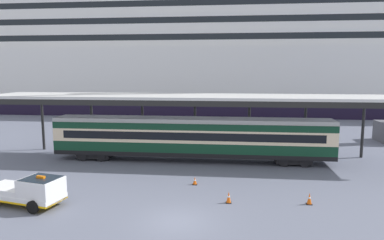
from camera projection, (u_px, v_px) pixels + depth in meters
ground_plane at (177, 221)px, 20.14m from camera, size 400.00×400.00×0.00m
cruise_ship at (252, 44)px, 73.95m from camera, size 126.29×24.79×39.38m
platform_canopy at (192, 99)px, 33.29m from camera, size 38.51×6.25×6.20m
train_carriage at (191, 137)px, 33.32m from camera, size 25.90×2.81×4.11m
service_truck at (30, 190)px, 22.44m from camera, size 5.51×3.10×2.02m
traffic_cone_near at (229, 197)px, 22.92m from camera, size 0.36×0.36×0.76m
traffic_cone_mid at (195, 181)px, 26.64m from camera, size 0.36×0.36×0.59m
traffic_cone_far at (309, 199)px, 22.69m from camera, size 0.36×0.36×0.77m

